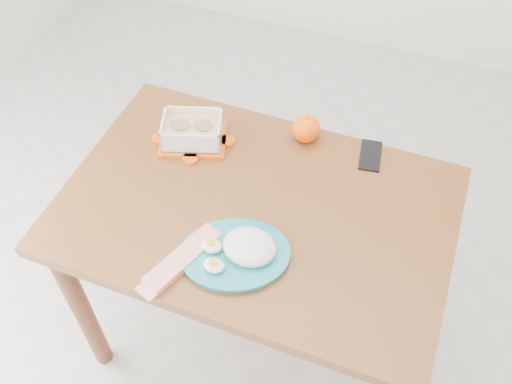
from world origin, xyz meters
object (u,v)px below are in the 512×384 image
(dining_table, at_px, (256,230))
(rice_plate, at_px, (240,250))
(smartphone, at_px, (370,155))
(food_container, at_px, (192,131))
(orange_fruit, at_px, (306,129))

(dining_table, bearing_deg, rice_plate, -83.12)
(rice_plate, relative_size, smartphone, 2.97)
(food_container, bearing_deg, orange_fruit, 4.37)
(dining_table, distance_m, rice_plate, 0.22)
(orange_fruit, relative_size, smartphone, 0.69)
(dining_table, distance_m, orange_fruit, 0.34)
(dining_table, relative_size, smartphone, 8.79)
(dining_table, height_order, rice_plate, rice_plate)
(food_container, relative_size, orange_fruit, 2.74)
(rice_plate, height_order, smartphone, rice_plate)
(dining_table, xyz_separation_m, smartphone, (0.25, 0.29, 0.12))
(rice_plate, bearing_deg, smartphone, 39.38)
(dining_table, height_order, smartphone, smartphone)
(food_container, xyz_separation_m, orange_fruit, (0.32, 0.13, 0.00))
(food_container, bearing_deg, smartphone, -4.12)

